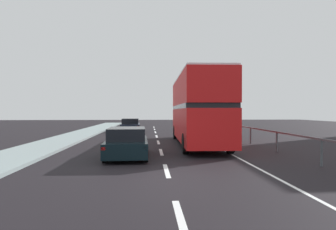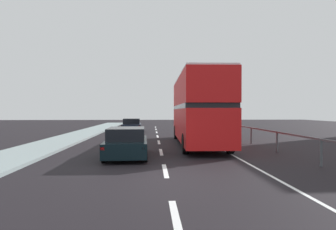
% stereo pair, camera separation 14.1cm
% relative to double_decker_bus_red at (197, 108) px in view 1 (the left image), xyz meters
% --- Properties ---
extents(ground_plane, '(73.43, 120.00, 0.10)m').
position_rel_double_decker_bus_red_xyz_m(ground_plane, '(-2.38, -8.59, -2.32)').
color(ground_plane, black).
extents(lane_paint_markings, '(3.52, 46.00, 0.01)m').
position_rel_double_decker_bus_red_xyz_m(lane_paint_markings, '(-0.36, -0.06, -2.27)').
color(lane_paint_markings, silver).
rests_on(lane_paint_markings, ground).
extents(bridge_side_railing, '(0.10, 42.00, 1.06)m').
position_rel_double_decker_bus_red_xyz_m(bridge_side_railing, '(3.55, 0.41, -1.40)').
color(bridge_side_railing, '#464B50').
rests_on(bridge_side_railing, ground).
extents(double_decker_bus_red, '(2.74, 10.69, 4.23)m').
position_rel_double_decker_bus_red_xyz_m(double_decker_bus_red, '(0.00, 0.00, 0.00)').
color(double_decker_bus_red, red).
rests_on(double_decker_bus_red, ground).
extents(hatchback_car_near, '(1.95, 4.16, 1.35)m').
position_rel_double_decker_bus_red_xyz_m(hatchback_car_near, '(-3.99, -4.60, -1.62)').
color(hatchback_car_near, black).
rests_on(hatchback_car_near, ground).
extents(sedan_car_ahead, '(1.97, 4.54, 1.35)m').
position_rel_double_decker_bus_red_xyz_m(sedan_car_ahead, '(-4.89, 11.65, -1.62)').
color(sedan_car_ahead, '#192130').
rests_on(sedan_car_ahead, ground).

